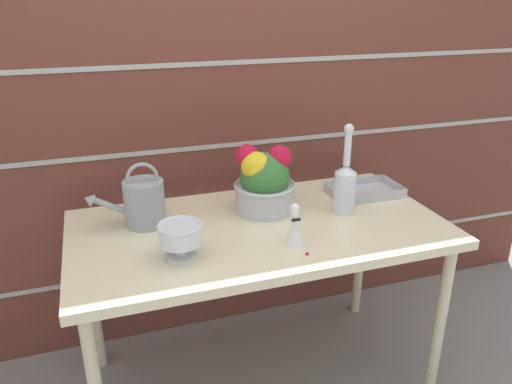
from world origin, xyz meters
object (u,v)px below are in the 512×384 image
watering_can (143,202)px  flower_planter (264,182)px  figurine_vase (294,228)px  crystal_pedestal_bowl (180,236)px  wire_tray (365,192)px  glass_decanter (345,185)px

watering_can → flower_planter: (0.47, -0.02, 0.03)m
figurine_vase → watering_can: bearing=145.7°
crystal_pedestal_bowl → wire_tray: bearing=19.3°
crystal_pedestal_bowl → glass_decanter: size_ratio=0.41×
flower_planter → glass_decanter: (0.30, -0.12, -0.01)m
crystal_pedestal_bowl → figurine_vase: figurine_vase is taller
flower_planter → glass_decanter: size_ratio=0.76×
wire_tray → crystal_pedestal_bowl: bearing=-160.7°
flower_planter → wire_tray: size_ratio=0.91×
figurine_vase → wire_tray: size_ratio=0.51×
glass_decanter → crystal_pedestal_bowl: bearing=-166.7°
watering_can → glass_decanter: 0.78m
flower_planter → glass_decanter: 0.32m
flower_planter → glass_decanter: glass_decanter is taller
flower_planter → figurine_vase: flower_planter is taller
crystal_pedestal_bowl → flower_planter: (0.39, 0.28, 0.04)m
watering_can → glass_decanter: glass_decanter is taller
watering_can → wire_tray: watering_can is taller
glass_decanter → figurine_vase: size_ratio=2.34×
watering_can → crystal_pedestal_bowl: watering_can is taller
flower_planter → figurine_vase: 0.31m
crystal_pedestal_bowl → figurine_vase: size_ratio=0.95×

